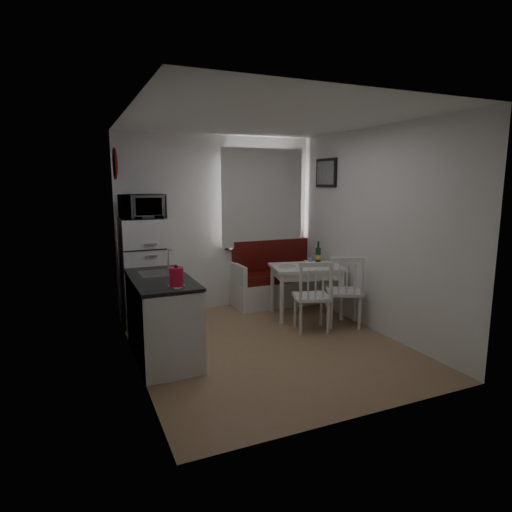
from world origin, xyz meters
The scene contains 22 objects.
floor centered at (0.00, 0.00, 0.00)m, with size 3.00×3.50×0.02m, color #997B51.
ceiling centered at (0.00, 0.00, 2.60)m, with size 3.00×3.50×0.02m, color white.
wall_back centered at (0.00, 1.75, 1.30)m, with size 3.00×0.02×2.60m, color white.
wall_front centered at (0.00, -1.75, 1.30)m, with size 3.00×0.02×2.60m, color white.
wall_left centered at (-1.50, 0.00, 1.30)m, with size 0.02×3.50×2.60m, color white.
wall_right centered at (1.50, 0.00, 1.30)m, with size 0.02×3.50×2.60m, color white.
window centered at (0.70, 1.72, 1.62)m, with size 1.22×0.06×1.47m, color white.
curtain centered at (0.70, 1.65, 1.68)m, with size 1.35×0.02×1.50m, color silver.
kitchen_counter centered at (-1.20, 0.16, 0.46)m, with size 0.62×1.32×1.16m.
wall_sign centered at (-1.47, 1.45, 2.15)m, with size 0.40×0.40×0.03m, color #194698.
picture_frame centered at (1.48, 1.10, 2.05)m, with size 0.04×0.52×0.42m, color black.
bench centered at (0.89, 1.51, 0.34)m, with size 1.41×0.54×1.01m.
dining_table centered at (1.00, 0.80, 0.65)m, with size 1.11×0.89×0.74m.
chair_left centered at (0.75, 0.13, 0.58)m, with size 0.55×0.54×0.50m.
chair_right centered at (1.25, 0.13, 0.60)m, with size 0.60×0.60×0.52m.
fridge centered at (-1.18, 1.40, 0.72)m, with size 0.58×0.58×1.44m, color white.
microwave centered at (-1.18, 1.35, 1.60)m, with size 0.57×0.39×0.32m, color white.
kettle centered at (-1.15, -0.38, 1.01)m, with size 0.17×0.17×0.22m, color red.
wine_bottle centered at (1.25, 0.90, 0.90)m, with size 0.08×0.08×0.33m, color #133C1B, non-canonical shape.
drinking_glass_orange centered at (0.95, 0.75, 0.78)m, with size 0.05×0.05×0.09m, color yellow.
drinking_glass_blue centered at (1.08, 0.85, 0.79)m, with size 0.06×0.06×0.11m, color #7DA1D5.
plate centered at (0.70, 0.82, 0.75)m, with size 0.24×0.24×0.02m, color white.
Camera 1 is at (-2.06, -4.39, 1.92)m, focal length 30.00 mm.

